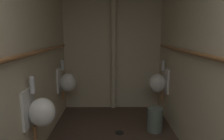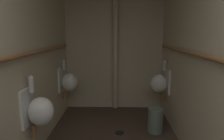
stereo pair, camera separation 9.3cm
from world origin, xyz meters
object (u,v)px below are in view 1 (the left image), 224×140
urinal_left_mid (40,111)px  urinal_left_far (67,82)px  standpipe_back_wall (114,46)px  urinal_right_mid (158,83)px  waste_bin (155,119)px  floor_drain (120,133)px

urinal_left_mid → urinal_left_far: (0.00, 1.38, 0.00)m
urinal_left_mid → standpipe_back_wall: bearing=64.5°
urinal_left_mid → urinal_right_mid: 2.13m
standpipe_back_wall → waste_bin: standpipe_back_wall is taller
floor_drain → waste_bin: waste_bin is taller
standpipe_back_wall → floor_drain: bearing=-85.6°
urinal_right_mid → standpipe_back_wall: (-0.81, 0.48, 0.63)m
standpipe_back_wall → urinal_left_far: bearing=-153.6°
urinal_left_far → standpipe_back_wall: bearing=26.4°
urinal_left_far → floor_drain: (0.94, -0.61, -0.68)m
urinal_right_mid → waste_bin: (-0.16, -0.49, -0.49)m
urinal_left_mid → standpipe_back_wall: 2.10m
urinal_left_mid → waste_bin: (1.51, 0.84, -0.49)m
floor_drain → waste_bin: 0.60m
urinal_right_mid → floor_drain: bearing=-142.5°
urinal_left_far → floor_drain: bearing=-32.9°
waste_bin → standpipe_back_wall: bearing=123.8°
urinal_left_far → waste_bin: 1.68m
waste_bin → urinal_left_far: bearing=160.2°
urinal_left_far → standpipe_back_wall: 1.15m
urinal_right_mid → urinal_left_mid: bearing=-141.4°
urinal_left_mid → urinal_right_mid: size_ratio=1.00×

